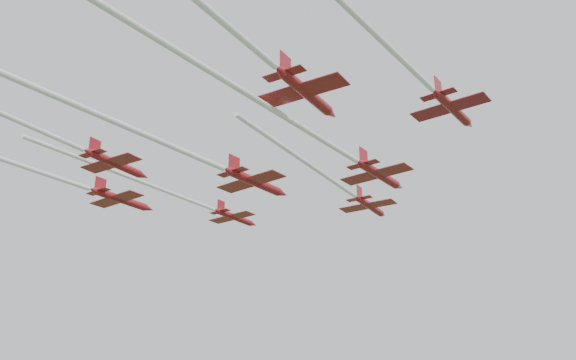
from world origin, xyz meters
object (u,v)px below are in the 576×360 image
Objects in this scene: jet_row2_right at (329,144)px; jet_row3_left at (35,170)px; jet_lead at (347,190)px; jet_row3_right at (408,66)px; jet_row2_left at (194,202)px; jet_row3_mid at (203,160)px; jet_row4_right at (253,47)px.

jet_row2_right is 0.91× the size of jet_row3_left.
jet_row2_right is (8.76, -19.27, -1.97)m from jet_lead.
jet_row2_right is 1.13× the size of jet_row3_right.
jet_row3_left is 1.25× the size of jet_row3_right.
jet_lead is at bearing 50.70° from jet_row3_left.
jet_row3_mid is at bearing -42.08° from jet_row2_left.
jet_row2_right reaches higher than jet_row3_mid.
jet_row4_right is at bearing -132.74° from jet_row3_right.
jet_row4_right reaches higher than jet_row2_left.
jet_row3_right is at bearing -54.53° from jet_lead.
jet_row3_right is (27.55, -1.23, 2.63)m from jet_row3_mid.
jet_lead is 44.18m from jet_row3_left.
jet_row4_right reaches higher than jet_row3_left.
jet_lead is 0.79× the size of jet_row2_right.
jet_row3_right is at bearing 7.48° from jet_row3_left.
jet_row4_right is at bearing -76.05° from jet_lead.
jet_row3_left is 1.27× the size of jet_row3_mid.
jet_row3_left is at bearing -118.17° from jet_row2_left.
jet_row2_left is 43.89m from jet_row3_right.
jet_row2_left is at bearing 161.85° from jet_row3_right.
jet_lead is at bearing 38.60° from jet_row2_left.
jet_row4_right is (17.03, -12.21, 2.80)m from jet_row3_mid.
jet_row3_left is (-11.03, -19.40, 1.10)m from jet_row2_left.
jet_row3_left is 1.22× the size of jet_row4_right.
jet_row3_mid is (-13.02, -7.67, -1.53)m from jet_row2_right.
jet_lead reaches higher than jet_row3_right.
jet_lead is at bearing 104.31° from jet_row4_right.
jet_row3_mid is 0.96× the size of jet_row4_right.
jet_row3_left reaches higher than jet_row3_mid.
jet_row3_mid is (13.89, -13.19, -1.36)m from jet_row2_left.
jet_row3_mid is (-4.26, -26.94, -3.50)m from jet_lead.
jet_row2_left is 0.88× the size of jet_row3_right.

